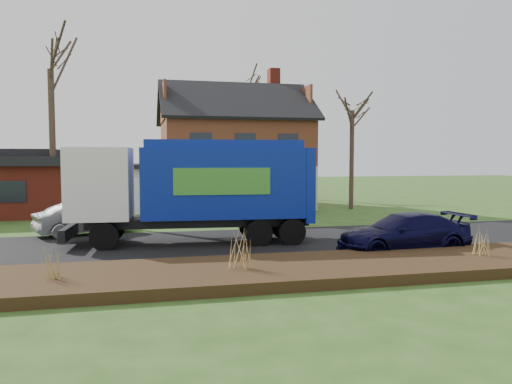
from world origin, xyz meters
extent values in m
plane|color=#2A4818|center=(0.00, 0.00, 0.00)|extent=(120.00, 120.00, 0.00)
cube|color=black|center=(0.00, 0.00, 0.01)|extent=(80.00, 7.00, 0.02)
cube|color=black|center=(0.00, -5.30, 0.15)|extent=(80.00, 3.50, 0.30)
cube|color=beige|center=(2.00, 14.00, 1.35)|extent=(9.00, 7.50, 2.70)
cube|color=#5A2F19|center=(2.00, 14.00, 4.10)|extent=(9.00, 7.50, 2.80)
cube|color=maroon|center=(5.00, 15.00, 8.46)|extent=(0.70, 0.90, 1.60)
cube|color=beige|center=(-4.20, 13.50, 1.30)|extent=(3.50, 5.50, 2.60)
cube|color=black|center=(-4.20, 13.50, 2.72)|extent=(3.90, 5.90, 0.24)
cylinder|color=black|center=(-5.27, -0.26, 0.50)|extent=(1.02, 0.41, 1.00)
cylinder|color=black|center=(-5.12, 1.75, 0.50)|extent=(1.02, 0.41, 1.00)
cylinder|color=black|center=(0.18, -0.67, 0.50)|extent=(1.02, 0.41, 1.00)
cylinder|color=black|center=(0.33, 1.34, 0.50)|extent=(1.02, 0.41, 1.00)
cylinder|color=black|center=(1.42, -0.77, 0.50)|extent=(1.02, 0.41, 1.00)
cylinder|color=black|center=(1.57, 1.24, 0.50)|extent=(1.02, 0.41, 1.00)
cube|color=black|center=(-1.85, 0.49, 0.82)|extent=(8.31, 1.77, 0.34)
cube|color=white|center=(-5.44, 0.76, 2.30)|extent=(2.38, 2.56, 2.59)
cube|color=black|center=(-6.49, 0.84, 2.45)|extent=(0.23, 2.11, 0.86)
cube|color=black|center=(-6.59, 0.85, 0.53)|extent=(0.42, 2.41, 0.43)
cube|color=navy|center=(-0.94, 0.42, 2.30)|extent=(6.21, 2.84, 2.59)
cube|color=navy|center=(-0.94, 0.42, 3.74)|extent=(5.90, 2.54, 0.29)
cube|color=navy|center=(2.17, 0.19, 2.21)|extent=(0.52, 2.47, 2.78)
cube|color=green|center=(-1.18, -0.78, 2.40)|extent=(3.45, 0.30, 0.96)
cube|color=green|center=(-0.99, 1.65, 2.40)|extent=(3.45, 0.30, 0.96)
imported|color=#A5A8AD|center=(-6.28, 3.66, 0.67)|extent=(4.28, 2.85, 1.33)
imported|color=black|center=(4.68, -3.05, 0.68)|extent=(4.73, 2.08, 1.35)
cylinder|color=#443428|center=(-8.45, 9.77, 3.92)|extent=(0.33, 0.33, 7.84)
cylinder|color=#433328|center=(8.94, 10.81, 3.08)|extent=(0.28, 0.28, 6.17)
cylinder|color=#3E3425|center=(4.68, 22.60, 4.25)|extent=(0.32, 0.32, 8.50)
cone|color=#9B8344|center=(-6.17, -5.46, 0.75)|extent=(0.04, 0.04, 0.90)
cone|color=#9B8344|center=(-6.32, -5.46, 0.75)|extent=(0.04, 0.04, 0.90)
cone|color=#9B8344|center=(-6.02, -5.46, 0.75)|extent=(0.04, 0.04, 0.90)
cone|color=#9B8344|center=(-6.17, -5.34, 0.75)|extent=(0.04, 0.04, 0.90)
cone|color=#9B8344|center=(-6.17, -5.58, 0.75)|extent=(0.04, 0.04, 0.90)
cone|color=tan|center=(-1.48, -5.50, 0.83)|extent=(0.05, 0.05, 1.07)
cone|color=tan|center=(-1.65, -5.50, 0.83)|extent=(0.05, 0.05, 1.07)
cone|color=tan|center=(-1.31, -5.50, 0.83)|extent=(0.05, 0.05, 1.07)
cone|color=tan|center=(-1.48, -5.36, 0.83)|extent=(0.05, 0.05, 1.07)
cone|color=tan|center=(-1.48, -5.63, 0.83)|extent=(0.05, 0.05, 1.07)
cone|color=tan|center=(6.00, -5.38, 0.73)|extent=(0.04, 0.04, 0.86)
cone|color=tan|center=(5.84, -5.38, 0.73)|extent=(0.04, 0.04, 0.86)
cone|color=tan|center=(6.15, -5.38, 0.73)|extent=(0.04, 0.04, 0.86)
cone|color=tan|center=(6.00, -5.26, 0.73)|extent=(0.04, 0.04, 0.86)
cone|color=tan|center=(6.00, -5.51, 0.73)|extent=(0.04, 0.04, 0.86)
camera|label=1|loc=(-4.05, -18.27, 3.26)|focal=35.00mm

